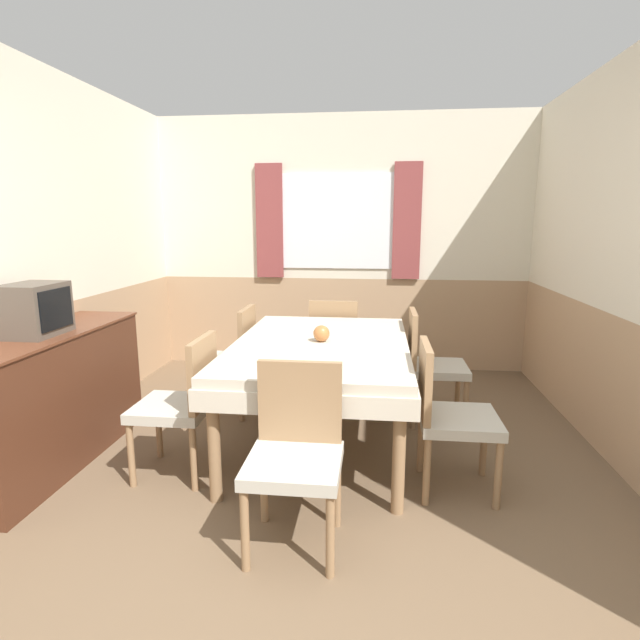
# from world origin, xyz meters

# --- Properties ---
(wall_back) EXTENTS (4.21, 0.09, 2.60)m
(wall_back) POSITION_xyz_m (-0.00, 3.70, 1.31)
(wall_back) COLOR silver
(wall_back) RESTS_ON ground_plane
(wall_left) EXTENTS (0.05, 4.08, 2.60)m
(wall_left) POSITION_xyz_m (-1.93, 1.84, 1.30)
(wall_left) COLOR silver
(wall_left) RESTS_ON ground_plane
(wall_right) EXTENTS (0.05, 4.08, 2.60)m
(wall_right) POSITION_xyz_m (1.93, 1.84, 1.30)
(wall_right) COLOR silver
(wall_right) RESTS_ON ground_plane
(dining_table) EXTENTS (1.20, 1.79, 0.74)m
(dining_table) POSITION_xyz_m (0.01, 1.74, 0.64)
(dining_table) COLOR beige
(dining_table) RESTS_ON ground_plane
(chair_head_window) EXTENTS (0.44, 0.44, 0.87)m
(chair_head_window) POSITION_xyz_m (0.01, 2.83, 0.48)
(chair_head_window) COLOR #93704C
(chair_head_window) RESTS_ON ground_plane
(chair_left_far) EXTENTS (0.44, 0.44, 0.87)m
(chair_left_far) POSITION_xyz_m (-0.77, 2.26, 0.48)
(chair_left_far) COLOR #93704C
(chair_left_far) RESTS_ON ground_plane
(chair_left_near) EXTENTS (0.44, 0.44, 0.87)m
(chair_left_near) POSITION_xyz_m (-0.77, 1.23, 0.48)
(chair_left_near) COLOR #93704C
(chair_left_near) RESTS_ON ground_plane
(chair_right_near) EXTENTS (0.44, 0.44, 0.87)m
(chair_right_near) POSITION_xyz_m (0.80, 1.23, 0.48)
(chair_right_near) COLOR #93704C
(chair_right_near) RESTS_ON ground_plane
(chair_right_far) EXTENTS (0.44, 0.44, 0.87)m
(chair_right_far) POSITION_xyz_m (0.80, 2.26, 0.48)
(chair_right_far) COLOR #93704C
(chair_right_far) RESTS_ON ground_plane
(chair_head_near) EXTENTS (0.44, 0.44, 0.87)m
(chair_head_near) POSITION_xyz_m (0.01, 0.66, 0.48)
(chair_head_near) COLOR #93704C
(chair_head_near) RESTS_ON ground_plane
(sideboard) EXTENTS (0.46, 1.51, 0.86)m
(sideboard) POSITION_xyz_m (-1.66, 1.28, 0.44)
(sideboard) COLOR #4C2819
(sideboard) RESTS_ON ground_plane
(tv) EXTENTS (0.29, 0.36, 0.32)m
(tv) POSITION_xyz_m (-1.67, 1.22, 1.02)
(tv) COLOR #51473D
(tv) RESTS_ON sideboard
(vase) EXTENTS (0.11, 0.11, 0.11)m
(vase) POSITION_xyz_m (0.02, 1.75, 0.79)
(vase) COLOR #B26B38
(vase) RESTS_ON dining_table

